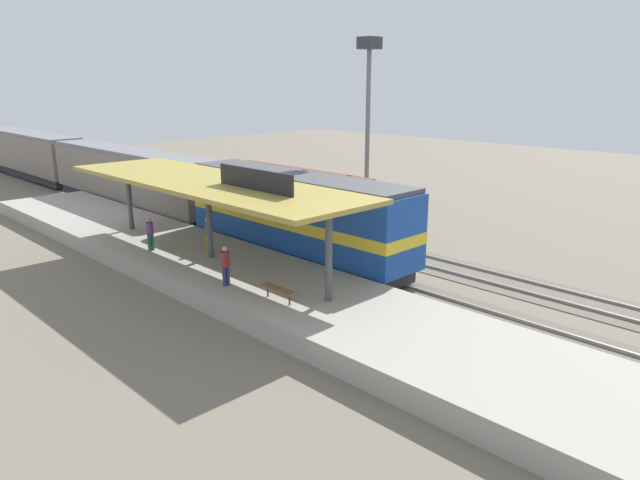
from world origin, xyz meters
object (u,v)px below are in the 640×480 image
at_px(platform_bench, 278,290).
at_px(light_mast, 368,94).
at_px(freight_car, 291,197).
at_px(person_walking, 226,264).
at_px(person_boarding, 208,232).
at_px(passenger_carriage_rear, 29,154).
at_px(locomotive, 296,216).
at_px(person_waiting, 150,232).
at_px(passenger_carriage_front, 130,178).

xyz_separation_m(platform_bench, light_mast, (13.80, 7.50, 7.05)).
height_order(freight_car, person_walking, freight_car).
bearing_deg(platform_bench, light_mast, 28.52).
bearing_deg(person_walking, person_boarding, 63.37).
bearing_deg(light_mast, passenger_carriage_rear, 101.94).
bearing_deg(passenger_carriage_rear, locomotive, -90.00).
distance_m(platform_bench, person_waiting, 9.82).
distance_m(passenger_carriage_front, person_walking, 21.68).
distance_m(person_waiting, person_walking, 6.94).
height_order(platform_bench, person_boarding, person_boarding).
relative_size(passenger_carriage_rear, light_mast, 1.71).
bearing_deg(person_waiting, locomotive, -34.99).
bearing_deg(passenger_carriage_front, platform_bench, -104.28).
bearing_deg(freight_car, person_boarding, -158.69).
bearing_deg(passenger_carriage_rear, platform_bench, -97.70).
height_order(platform_bench, freight_car, freight_car).
xyz_separation_m(locomotive, passenger_carriage_front, (0.00, 18.00, -0.10)).
relative_size(locomotive, person_boarding, 8.44).
height_order(locomotive, light_mast, light_mast).
bearing_deg(passenger_carriage_rear, light_mast, -78.06).
bearing_deg(locomotive, person_waiting, 145.01).
relative_size(locomotive, passenger_carriage_rear, 0.72).
height_order(passenger_carriage_rear, person_walking, passenger_carriage_rear).
distance_m(passenger_carriage_front, freight_car, 13.28).
bearing_deg(person_walking, freight_car, 36.84).
bearing_deg(passenger_carriage_front, person_walking, -107.20).
bearing_deg(light_mast, person_walking, -161.95).
height_order(passenger_carriage_rear, light_mast, light_mast).
distance_m(light_mast, person_boarding, 13.45).
bearing_deg(person_waiting, freight_car, 7.05).
bearing_deg(person_boarding, light_mast, -1.39).
xyz_separation_m(light_mast, person_walking, (-14.21, -4.63, -6.54)).
relative_size(locomotive, passenger_carriage_front, 0.72).
bearing_deg(light_mast, freight_car, 131.49).
bearing_deg(platform_bench, freight_car, 46.37).
height_order(passenger_carriage_front, light_mast, light_mast).
distance_m(person_walking, person_boarding, 5.50).
relative_size(person_walking, person_boarding, 1.00).
height_order(locomotive, freight_car, locomotive).
relative_size(locomotive, person_waiting, 8.44).
distance_m(passenger_carriage_front, passenger_carriage_rear, 20.80).
xyz_separation_m(locomotive, person_walking, (-6.41, -2.71, -0.56)).
bearing_deg(locomotive, person_boarding, 150.75).
bearing_deg(person_walking, platform_bench, -81.88).
bearing_deg(locomotive, freight_car, 50.31).
xyz_separation_m(locomotive, light_mast, (7.80, 1.92, 5.99)).
bearing_deg(passenger_carriage_rear, freight_car, -82.13).
bearing_deg(locomotive, passenger_carriage_rear, 90.00).
bearing_deg(light_mast, platform_bench, -151.48).
bearing_deg(platform_bench, passenger_carriage_front, 75.72).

